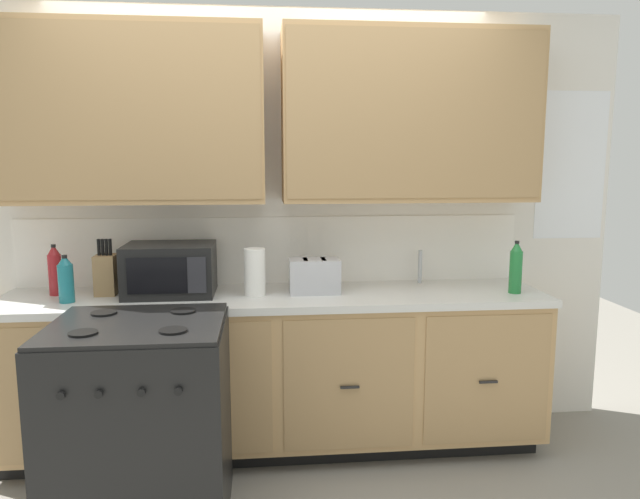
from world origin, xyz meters
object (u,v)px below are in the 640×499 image
object	(u,v)px
bottle_green	(516,268)
knife_block	(106,274)
toaster	(314,276)
paper_towel_roll	(255,272)
microwave	(170,269)
stove_range	(141,424)
bottle_red	(55,270)
bottle_teal	(66,279)

from	to	relation	value
bottle_green	knife_block	bearing A→B (deg)	175.29
toaster	paper_towel_roll	xyz separation A→B (m)	(-0.33, -0.04, 0.03)
microwave	knife_block	size ratio (longest dim) A/B	1.55
stove_range	microwave	distance (m)	0.89
stove_range	microwave	xyz separation A→B (m)	(0.05, 0.68, 0.58)
bottle_red	bottle_green	bearing A→B (deg)	-4.52
toaster	knife_block	distance (m)	1.14
bottle_green	bottle_red	world-z (taller)	bottle_green
knife_block	bottle_teal	distance (m)	0.23
bottle_red	bottle_teal	size ratio (longest dim) A/B	1.12
microwave	bottle_teal	bearing A→B (deg)	-164.84
bottle_green	stove_range	bearing A→B (deg)	-164.96
paper_towel_roll	bottle_green	bearing A→B (deg)	-3.17
microwave	knife_block	xyz separation A→B (m)	(-0.35, 0.03, -0.02)
stove_range	bottle_green	xyz separation A→B (m)	(1.95, 0.52, 0.58)
paper_towel_roll	bottle_green	size ratio (longest dim) A/B	0.89
knife_block	bottle_red	bearing A→B (deg)	177.03
paper_towel_roll	bottle_red	size ratio (longest dim) A/B	0.93
bottle_red	knife_block	bearing A→B (deg)	-2.97
toaster	bottle_red	distance (m)	1.42
bottle_teal	toaster	bearing A→B (deg)	4.60
toaster	bottle_red	size ratio (longest dim) A/B	1.00
bottle_teal	stove_range	bearing A→B (deg)	-49.39
paper_towel_roll	stove_range	bearing A→B (deg)	-130.12
microwave	toaster	size ratio (longest dim) A/B	1.71
stove_range	knife_block	xyz separation A→B (m)	(-0.30, 0.71, 0.55)
stove_range	toaster	size ratio (longest dim) A/B	3.39
paper_towel_roll	microwave	bearing A→B (deg)	170.72
stove_range	toaster	distance (m)	1.19
stove_range	microwave	bearing A→B (deg)	86.07
microwave	knife_block	world-z (taller)	knife_block
stove_range	toaster	xyz separation A→B (m)	(0.84, 0.65, 0.53)
microwave	knife_block	bearing A→B (deg)	175.04
microwave	stove_range	bearing A→B (deg)	-93.93
toaster	knife_block	bearing A→B (deg)	176.80
bottle_red	toaster	bearing A→B (deg)	-3.15
bottle_teal	bottle_green	bearing A→B (deg)	-0.40
bottle_green	bottle_red	xyz separation A→B (m)	(-2.53, 0.20, -0.01)
bottle_green	paper_towel_roll	bearing A→B (deg)	176.83
stove_range	toaster	world-z (taller)	toaster
bottle_red	microwave	bearing A→B (deg)	-4.08
knife_block	bottle_red	world-z (taller)	knife_block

